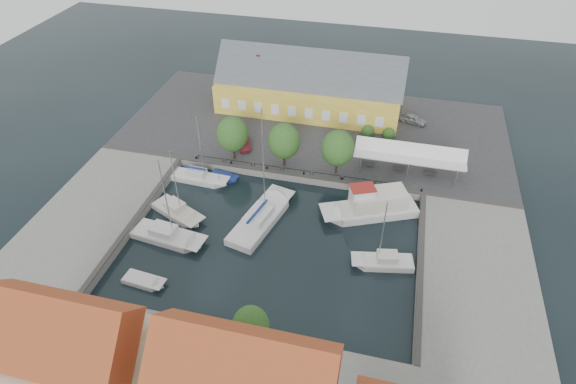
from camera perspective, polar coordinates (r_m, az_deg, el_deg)
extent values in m
plane|color=black|center=(55.75, -1.47, -4.96)|extent=(140.00, 140.00, 0.00)
cube|color=#2D2D30|center=(73.36, 3.19, 7.49)|extent=(56.00, 26.00, 1.00)
cube|color=slate|center=(62.33, -21.94, -2.18)|extent=(12.00, 24.00, 1.00)
cube|color=slate|center=(54.03, 21.42, -9.50)|extent=(12.00, 24.00, 1.00)
cube|color=#383533|center=(62.71, 0.94, 2.08)|extent=(56.00, 0.60, 0.12)
cube|color=#383533|center=(59.15, -17.47, -2.69)|extent=(0.60, 24.00, 0.12)
cube|color=#383533|center=(52.76, 15.47, -8.32)|extent=(0.60, 24.00, 0.12)
cylinder|color=black|center=(66.74, -10.82, 3.99)|extent=(0.24, 0.24, 0.40)
cylinder|color=black|center=(65.03, -6.76, 3.44)|extent=(0.24, 0.24, 0.40)
cylinder|color=black|center=(63.68, -2.51, 2.84)|extent=(0.24, 0.24, 0.40)
cylinder|color=black|center=(62.69, 1.89, 2.21)|extent=(0.24, 0.24, 0.40)
cylinder|color=black|center=(62.09, 6.40, 1.54)|extent=(0.24, 0.24, 0.40)
cylinder|color=black|center=(61.89, 10.97, 0.86)|extent=(0.24, 0.24, 0.40)
cylinder|color=black|center=(62.10, 15.54, 0.17)|extent=(0.24, 0.24, 0.40)
cube|color=gold|center=(76.62, 2.51, 11.32)|extent=(28.00, 10.00, 4.50)
cube|color=#474C51|center=(75.08, 2.59, 13.69)|extent=(28.56, 7.60, 7.60)
cube|color=gold|center=(84.28, -3.49, 13.58)|extent=(6.00, 6.00, 3.50)
cube|color=brown|center=(76.12, -3.50, 15.55)|extent=(0.60, 0.60, 1.20)
cube|color=silver|center=(63.72, 14.23, 4.32)|extent=(14.00, 4.00, 0.25)
cylinder|color=silver|center=(62.98, 8.56, 3.23)|extent=(0.10, 0.10, 2.70)
cylinder|color=silver|center=(65.96, 8.95, 4.99)|extent=(0.10, 0.10, 2.70)
cylinder|color=silver|center=(62.99, 13.97, 2.41)|extent=(0.10, 0.10, 2.70)
cylinder|color=silver|center=(65.96, 14.12, 4.21)|extent=(0.10, 0.10, 2.70)
cylinder|color=silver|center=(63.56, 19.32, 1.58)|extent=(0.10, 0.10, 2.70)
cylinder|color=silver|center=(66.51, 19.24, 3.40)|extent=(0.10, 0.10, 2.70)
cylinder|color=black|center=(65.63, -6.42, 4.74)|extent=(0.30, 0.30, 2.10)
ellipsoid|color=#1D4819|center=(64.10, -6.60, 6.84)|extent=(4.20, 4.20, 4.83)
cylinder|color=black|center=(63.85, -0.46, 3.93)|extent=(0.30, 0.30, 2.10)
ellipsoid|color=#1D4819|center=(62.27, -0.48, 6.07)|extent=(4.20, 4.20, 4.83)
cylinder|color=black|center=(62.80, 5.75, 3.04)|extent=(0.30, 0.30, 2.10)
ellipsoid|color=#1D4819|center=(61.20, 5.92, 5.20)|extent=(4.20, 4.20, 4.83)
imported|color=#929398|center=(75.78, 14.62, 8.37)|extent=(4.43, 2.83, 1.40)
imported|color=maroon|center=(68.35, -5.32, 6.03)|extent=(3.29, 4.72, 1.48)
cube|color=silver|center=(56.78, -3.60, -3.84)|extent=(5.47, 9.73, 1.50)
cube|color=silver|center=(56.98, -3.06, -2.56)|extent=(5.75, 11.49, 0.08)
cube|color=silver|center=(56.09, -3.53, -2.76)|extent=(3.12, 4.11, 0.90)
cylinder|color=silver|center=(53.20, -2.94, 3.42)|extent=(0.12, 0.12, 13.78)
cube|color=navy|center=(55.45, -3.68, -2.32)|extent=(1.27, 4.52, 0.22)
cube|color=silver|center=(59.35, 10.44, -2.36)|extent=(10.10, 7.07, 1.80)
cube|color=silver|center=(58.39, 9.45, -1.80)|extent=(11.77, 7.70, 0.08)
cube|color=beige|center=(58.08, 10.67, -0.87)|extent=(7.17, 5.39, 2.20)
cube|color=silver|center=(56.57, 8.80, -0.02)|extent=(3.17, 2.84, 1.20)
cube|color=maroon|center=(56.17, 8.86, 0.50)|extent=(3.43, 3.03, 0.10)
cube|color=silver|center=(53.38, 11.68, -8.41)|extent=(5.71, 3.22, 1.30)
cube|color=silver|center=(52.78, 11.05, -7.89)|extent=(6.75, 3.33, 0.08)
cube|color=beige|center=(52.54, 11.70, -7.55)|extent=(2.40, 1.90, 0.90)
cylinder|color=silver|center=(49.93, 11.15, -4.73)|extent=(0.12, 0.12, 8.07)
cube|color=silver|center=(64.67, -10.82, 1.46)|extent=(6.32, 2.54, 1.30)
cube|color=silver|center=(63.95, -10.26, 1.84)|extent=(7.56, 2.51, 0.08)
cube|color=silver|center=(63.93, -10.81, 2.26)|extent=(2.56, 1.64, 0.90)
cylinder|color=silver|center=(61.21, -10.33, 5.13)|extent=(0.12, 0.12, 9.07)
cube|color=navy|center=(63.55, -11.02, 2.83)|extent=(3.12, 0.37, 0.22)
cube|color=beige|center=(60.02, -13.22, -2.34)|extent=(6.37, 4.76, 1.30)
cube|color=beige|center=(59.12, -12.86, -2.14)|extent=(7.38, 5.16, 0.08)
cube|color=beige|center=(59.20, -13.29, -1.56)|extent=(2.85, 2.55, 0.90)
cylinder|color=silver|center=(56.15, -13.18, 1.03)|extent=(0.12, 0.12, 8.76)
cube|color=silver|center=(57.06, -14.52, -5.19)|extent=(7.38, 3.72, 1.30)
cube|color=silver|center=(56.18, -13.88, -4.92)|extent=(8.77, 3.77, 0.08)
cube|color=silver|center=(56.21, -14.56, -4.39)|extent=(3.05, 2.29, 0.90)
cylinder|color=silver|center=(52.55, -14.24, -0.95)|extent=(0.12, 0.12, 10.51)
cube|color=silver|center=(52.97, -16.98, -10.10)|extent=(3.81, 2.08, 0.90)
cube|color=silver|center=(52.39, -16.66, -9.89)|extent=(4.54, 2.08, 0.08)
cube|color=navy|center=(64.54, -7.85, 1.76)|extent=(3.44, 2.20, 0.80)
cube|color=navy|center=(64.10, -7.58, 1.98)|extent=(4.05, 2.27, 0.08)
cube|color=beige|center=(42.96, -24.10, -18.74)|extent=(11.00, 8.00, 7.00)
cube|color=#9F4A22|center=(39.31, -25.93, -14.89)|extent=(11.33, 6.50, 6.50)
cube|color=brown|center=(39.68, -29.82, -12.23)|extent=(0.70, 0.70, 1.00)
cube|color=brown|center=(37.01, -23.83, -14.43)|extent=(0.60, 0.60, 0.80)
cube|color=#9F4A22|center=(33.54, -5.51, -20.59)|extent=(12.36, 6.50, 6.50)
cube|color=brown|center=(32.92, -10.91, -17.80)|extent=(0.70, 0.70, 1.00)
cube|color=brown|center=(31.79, -1.32, -20.14)|extent=(0.60, 0.60, 0.80)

